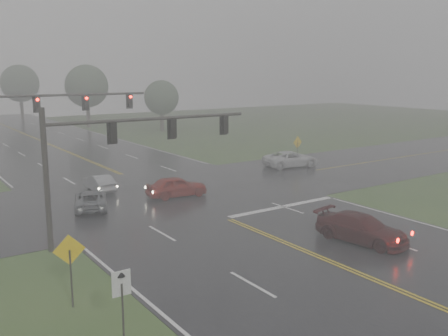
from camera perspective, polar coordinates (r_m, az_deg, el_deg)
main_road at (r=34.52m, az=-5.08°, el=-3.54°), size 18.00×160.00×0.02m
cross_street at (r=36.23m, az=-6.64°, el=-2.88°), size 120.00×14.00×0.02m
stop_bar at (r=32.61m, az=6.76°, el=-4.44°), size 8.50×0.50×0.01m
sedan_maroon at (r=26.88m, az=15.37°, el=-8.15°), size 2.86×5.16×1.42m
sedan_red at (r=35.14m, az=-5.42°, el=-3.29°), size 4.43×2.25×1.45m
sedan_silver at (r=37.74m, az=-14.00°, el=-2.58°), size 1.36×3.72×1.22m
car_grey at (r=33.05m, az=-14.94°, el=-4.54°), size 3.24×4.61×1.17m
pickup_white at (r=46.30m, az=7.64°, el=0.13°), size 5.54×3.25×1.45m
signal_gantry_near at (r=25.98m, az=-12.37°, el=2.44°), size 11.58×0.31×6.99m
signal_gantry_far at (r=41.34m, az=-20.35°, el=5.80°), size 12.98×0.39×7.71m
sign_diamond_west at (r=19.35m, az=-17.21°, el=-9.86°), size 1.17×0.17×2.81m
sign_arrow_white at (r=15.94m, az=-11.58°, el=-14.17°), size 0.60×0.11×2.72m
sign_diamond_east at (r=46.79m, az=8.40°, el=2.52°), size 1.14×0.20×2.75m
tree_ne_a at (r=81.49m, az=-15.42°, el=9.00°), size 6.64×6.64×9.75m
tree_e_near at (r=74.27m, az=-7.16°, el=7.98°), size 5.07×5.07×7.44m
tree_n_far at (r=99.02m, az=-22.29°, el=8.93°), size 6.76×6.76×9.93m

